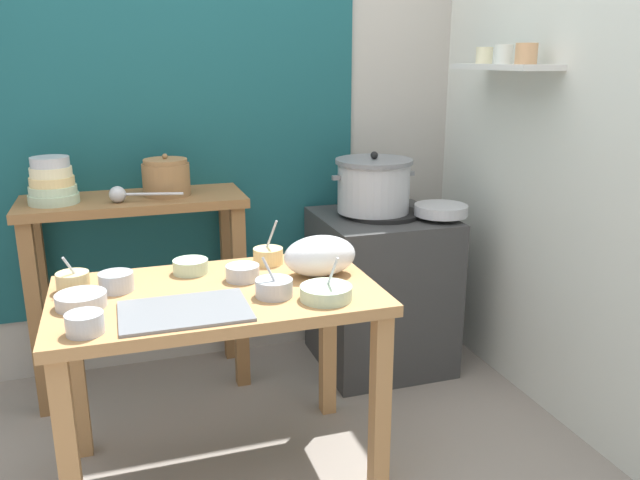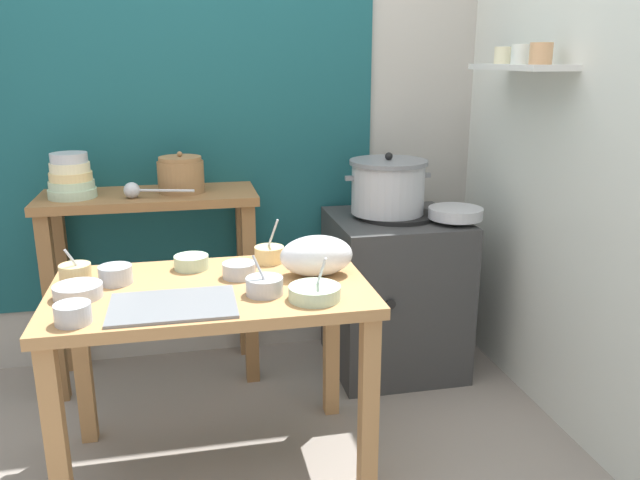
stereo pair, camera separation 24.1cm
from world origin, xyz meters
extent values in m
plane|color=gray|center=(0.00, 0.00, 0.00)|extent=(9.00, 9.00, 0.00)
cube|color=#B2ADA3|center=(0.10, 1.10, 1.30)|extent=(4.40, 0.10, 2.60)
cube|color=#195156|center=(-0.15, 1.04, 1.35)|extent=(1.90, 0.02, 2.10)
cube|color=silver|center=(1.40, 0.20, 1.30)|extent=(0.10, 3.20, 2.60)
cube|color=silver|center=(1.25, 0.40, 1.45)|extent=(0.20, 0.56, 0.02)
cylinder|color=tan|center=(1.25, 0.25, 1.50)|extent=(0.09, 0.09, 0.08)
cylinder|color=silver|center=(1.25, 0.40, 1.50)|extent=(0.08, 0.08, 0.08)
cylinder|color=beige|center=(1.25, 0.56, 1.50)|extent=(0.07, 0.07, 0.07)
cube|color=#B27F4C|center=(-0.06, 0.04, 0.70)|extent=(1.10, 0.66, 0.04)
cube|color=#B27F4C|center=(-0.56, -0.24, 0.34)|extent=(0.06, 0.06, 0.68)
cube|color=#B27F4C|center=(0.44, -0.24, 0.34)|extent=(0.06, 0.06, 0.68)
cube|color=#B27F4C|center=(-0.56, 0.32, 0.34)|extent=(0.06, 0.06, 0.68)
cube|color=#B27F4C|center=(0.44, 0.32, 0.34)|extent=(0.06, 0.06, 0.68)
cube|color=olive|center=(-0.29, 0.83, 0.88)|extent=(0.96, 0.40, 0.04)
cube|color=olive|center=(-0.72, 0.68, 0.43)|extent=(0.06, 0.06, 0.86)
cube|color=olive|center=(0.14, 0.68, 0.43)|extent=(0.06, 0.06, 0.86)
cube|color=olive|center=(-0.72, 0.98, 0.43)|extent=(0.06, 0.06, 0.86)
cube|color=olive|center=(0.14, 0.98, 0.43)|extent=(0.06, 0.06, 0.86)
cube|color=#383838|center=(0.84, 0.70, 0.38)|extent=(0.60, 0.60, 0.76)
cylinder|color=black|center=(0.84, 0.70, 0.77)|extent=(0.36, 0.36, 0.02)
cylinder|color=black|center=(0.72, 0.40, 0.45)|extent=(0.04, 0.02, 0.04)
cylinder|color=#B7BABF|center=(0.80, 0.72, 0.90)|extent=(0.34, 0.34, 0.23)
cylinder|color=slate|center=(0.80, 0.72, 1.02)|extent=(0.36, 0.36, 0.02)
sphere|color=black|center=(0.80, 0.72, 1.05)|extent=(0.04, 0.04, 0.04)
cube|color=slate|center=(0.61, 0.72, 0.95)|extent=(0.04, 0.02, 0.02)
cube|color=slate|center=(0.99, 0.72, 0.95)|extent=(0.04, 0.02, 0.02)
cylinder|color=olive|center=(-0.15, 0.83, 0.97)|extent=(0.21, 0.21, 0.14)
cylinder|color=olive|center=(-0.15, 0.83, 1.05)|extent=(0.19, 0.19, 0.02)
sphere|color=olive|center=(-0.15, 0.83, 1.07)|extent=(0.02, 0.02, 0.02)
cylinder|color=#B7D1AD|center=(-0.61, 0.81, 0.92)|extent=(0.20, 0.20, 0.04)
cylinder|color=#B7D1AD|center=(-0.61, 0.81, 0.96)|extent=(0.19, 0.19, 0.03)
cylinder|color=#E5C684|center=(-0.61, 0.81, 0.99)|extent=(0.18, 0.18, 0.04)
cylinder|color=beige|center=(-0.61, 0.81, 1.03)|extent=(0.17, 0.17, 0.04)
cylinder|color=#B7BABF|center=(-0.61, 0.81, 1.08)|extent=(0.16, 0.16, 0.04)
sphere|color=#B7BABF|center=(-0.36, 0.74, 0.94)|extent=(0.07, 0.07, 0.07)
cylinder|color=#B7BABF|center=(-0.21, 0.70, 0.94)|extent=(0.23, 0.07, 0.01)
cube|color=slate|center=(-0.19, -0.13, 0.72)|extent=(0.40, 0.28, 0.01)
ellipsoid|color=white|center=(0.32, 0.08, 0.79)|extent=(0.27, 0.17, 0.15)
cylinder|color=#B7BABF|center=(1.07, 0.55, 0.80)|extent=(0.25, 0.25, 0.05)
cylinder|color=#B7BABF|center=(-0.39, 0.14, 0.75)|extent=(0.12, 0.12, 0.06)
cylinder|color=brown|center=(-0.39, 0.14, 0.78)|extent=(0.10, 0.10, 0.01)
cylinder|color=#B7BABF|center=(0.11, -0.08, 0.75)|extent=(0.13, 0.13, 0.06)
cylinder|color=brown|center=(0.11, -0.08, 0.77)|extent=(0.11, 0.11, 0.01)
cylinder|color=#B7BABF|center=(0.11, -0.09, 0.79)|extent=(0.07, 0.04, 0.14)
cylinder|color=#E5C684|center=(0.18, 0.27, 0.75)|extent=(0.11, 0.11, 0.06)
cylinder|color=maroon|center=(0.18, 0.27, 0.78)|extent=(0.10, 0.10, 0.01)
cylinder|color=#B7BABF|center=(0.18, 0.28, 0.81)|extent=(0.06, 0.05, 0.17)
cylinder|color=#B7D1AD|center=(-0.12, 0.25, 0.75)|extent=(0.13, 0.13, 0.05)
cylinder|color=#337238|center=(-0.12, 0.25, 0.76)|extent=(0.11, 0.11, 0.01)
cylinder|color=#B7BABF|center=(0.05, 0.12, 0.75)|extent=(0.12, 0.12, 0.05)
cylinder|color=maroon|center=(0.05, 0.12, 0.77)|extent=(0.10, 0.10, 0.01)
cylinder|color=#B7BABF|center=(-0.48, -0.20, 0.75)|extent=(0.11, 0.11, 0.06)
cylinder|color=beige|center=(-0.48, -0.20, 0.78)|extent=(0.09, 0.09, 0.01)
cylinder|color=#B7D1AD|center=(0.27, -0.16, 0.74)|extent=(0.17, 0.17, 0.05)
cylinder|color=#BFB28C|center=(0.27, -0.16, 0.76)|extent=(0.15, 0.15, 0.01)
cylinder|color=#B7BABF|center=(0.29, -0.15, 0.79)|extent=(0.04, 0.07, 0.15)
cylinder|color=#B7BABF|center=(-0.50, 0.02, 0.74)|extent=(0.16, 0.16, 0.04)
cylinder|color=#337238|center=(-0.50, 0.02, 0.76)|extent=(0.14, 0.14, 0.01)
cylinder|color=#E5C684|center=(-0.53, 0.18, 0.75)|extent=(0.11, 0.11, 0.07)
cylinder|color=beige|center=(-0.53, 0.18, 0.78)|extent=(0.09, 0.09, 0.01)
cylinder|color=#B7BABF|center=(-0.52, 0.17, 0.79)|extent=(0.07, 0.05, 0.13)
camera|label=1|loc=(-0.36, -2.02, 1.49)|focal=35.71mm
camera|label=2|loc=(-0.13, -2.08, 1.49)|focal=35.71mm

